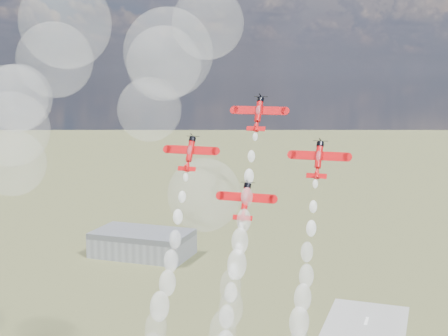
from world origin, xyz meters
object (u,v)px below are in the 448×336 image
at_px(plane_lead, 258,113).
at_px(plane_left, 190,153).
at_px(plane_right, 319,159).
at_px(hangar, 142,243).
at_px(plane_slot, 245,200).

xyz_separation_m(plane_lead, plane_left, (-13.46, -4.48, -8.29)).
relative_size(plane_left, plane_right, 1.00).
height_order(hangar, plane_left, plane_left).
xyz_separation_m(plane_right, plane_slot, (-13.46, -4.48, -8.29)).
height_order(hangar, plane_slot, plane_slot).
bearing_deg(plane_left, plane_slot, -18.41).
xyz_separation_m(plane_lead, plane_slot, (0.00, -8.96, -16.58)).
relative_size(plane_lead, plane_left, 1.00).
bearing_deg(plane_left, plane_lead, 18.41).
bearing_deg(hangar, plane_left, -60.30).
distance_m(hangar, plane_lead, 208.12).
height_order(hangar, plane_right, plane_right).
bearing_deg(plane_right, plane_lead, 161.59).
bearing_deg(plane_right, plane_slot, -161.59).
relative_size(plane_lead, plane_right, 1.00).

